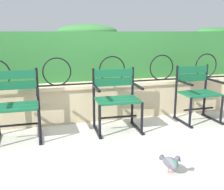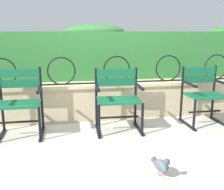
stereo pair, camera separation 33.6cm
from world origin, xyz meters
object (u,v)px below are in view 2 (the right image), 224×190
object	(u,v)px
park_chair_centre	(118,97)
park_chair_left	(20,101)
park_chair_right	(203,93)
pigeon_near_chairs	(161,165)

from	to	relation	value
park_chair_centre	park_chair_left	bearing A→B (deg)	178.15
park_chair_right	pigeon_near_chairs	world-z (taller)	park_chair_right
park_chair_centre	pigeon_near_chairs	world-z (taller)	park_chair_centre
park_chair_left	park_chair_right	world-z (taller)	park_chair_left
park_chair_left	park_chair_centre	world-z (taller)	park_chair_left
pigeon_near_chairs	park_chair_right	bearing A→B (deg)	49.51
park_chair_right	pigeon_near_chairs	size ratio (longest dim) A/B	2.91
park_chair_left	park_chair_right	distance (m)	2.62
park_chair_right	pigeon_near_chairs	xyz separation A→B (m)	(-1.16, -1.36, -0.35)
park_chair_left	pigeon_near_chairs	distance (m)	2.04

